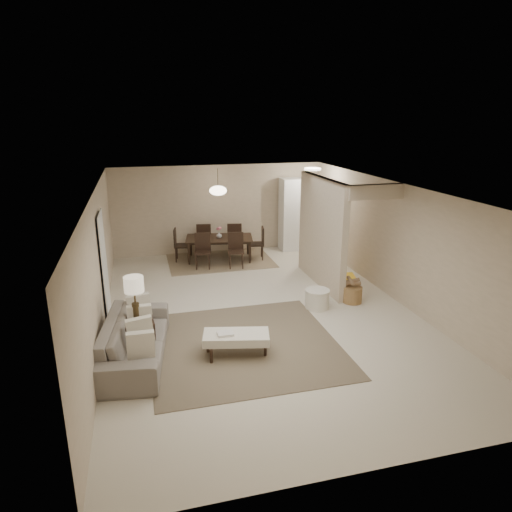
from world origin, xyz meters
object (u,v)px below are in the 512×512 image
object	(u,v)px
sofa	(135,339)
wicker_basket	(352,295)
round_pouf	(317,299)
dining_table	(219,249)
pantry_cabinet	(300,214)
side_table	(138,336)
ottoman_bench	(236,338)

from	to	relation	value
sofa	wicker_basket	size ratio (longest dim) A/B	5.83
round_pouf	dining_table	bearing A→B (deg)	110.11
pantry_cabinet	side_table	size ratio (longest dim) A/B	3.63
pantry_cabinet	ottoman_bench	bearing A→B (deg)	-119.10
pantry_cabinet	dining_table	distance (m)	2.68
ottoman_bench	dining_table	bearing A→B (deg)	95.45
pantry_cabinet	wicker_basket	bearing A→B (deg)	-94.33
side_table	dining_table	size ratio (longest dim) A/B	0.32
pantry_cabinet	sofa	distance (m)	7.27
ottoman_bench	side_table	size ratio (longest dim) A/B	2.01
ottoman_bench	round_pouf	distance (m)	2.50
round_pouf	dining_table	xyz separation A→B (m)	(-1.37, 3.73, 0.12)
wicker_basket	dining_table	size ratio (longest dim) A/B	0.23
pantry_cabinet	dining_table	bearing A→B (deg)	-168.36
ottoman_bench	wicker_basket	world-z (taller)	ottoman_bench
pantry_cabinet	sofa	world-z (taller)	pantry_cabinet
pantry_cabinet	dining_table	size ratio (longest dim) A/B	1.17
side_table	wicker_basket	size ratio (longest dim) A/B	1.43
sofa	round_pouf	bearing A→B (deg)	-64.38
ottoman_bench	round_pouf	world-z (taller)	round_pouf
round_pouf	wicker_basket	world-z (taller)	round_pouf
pantry_cabinet	wicker_basket	distance (m)	4.27
round_pouf	dining_table	world-z (taller)	dining_table
wicker_basket	sofa	bearing A→B (deg)	-164.41
round_pouf	wicker_basket	size ratio (longest dim) A/B	1.25
pantry_cabinet	round_pouf	world-z (taller)	pantry_cabinet
pantry_cabinet	wicker_basket	size ratio (longest dim) A/B	5.19
dining_table	sofa	bearing A→B (deg)	-104.78
ottoman_bench	dining_table	world-z (taller)	dining_table
side_table	ottoman_bench	bearing A→B (deg)	-18.57
sofa	side_table	world-z (taller)	sofa
dining_table	pantry_cabinet	bearing A→B (deg)	21.83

